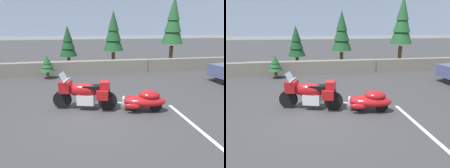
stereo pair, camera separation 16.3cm
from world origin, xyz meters
The scene contains 10 objects.
ground_plane centered at (0.00, 0.00, 0.00)m, with size 80.00×80.00×0.00m, color #38383A.
stone_guard_wall centered at (-0.20, 6.33, 0.40)m, with size 24.00×0.58×0.79m.
distant_ridgeline centered at (0.00, 96.36, 8.00)m, with size 240.00×80.00×16.00m, color #8C9EB7.
touring_motorcycle centered at (-0.30, 0.53, 0.62)m, with size 2.27×1.10×1.33m.
car_shaped_trailer centered at (1.74, -0.02, 0.41)m, with size 2.22×1.08×0.76m.
pine_tree_tall centered at (6.55, 8.16, 3.11)m, with size 1.58×1.58×4.96m.
pine_tree_secondary centered at (2.05, 7.61, 2.44)m, with size 1.37×1.37×3.90m.
pine_tree_far_right centered at (-0.98, 7.66, 1.82)m, with size 1.16×1.16×2.91m.
pine_sapling_near centered at (-2.12, 5.47, 0.81)m, with size 0.83×0.83×1.30m.
parking_stripe_marker centered at (2.88, -1.50, 0.00)m, with size 0.12×3.60×0.01m, color silver.
Camera 2 is at (-0.41, -6.62, 2.91)m, focal length 33.64 mm.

